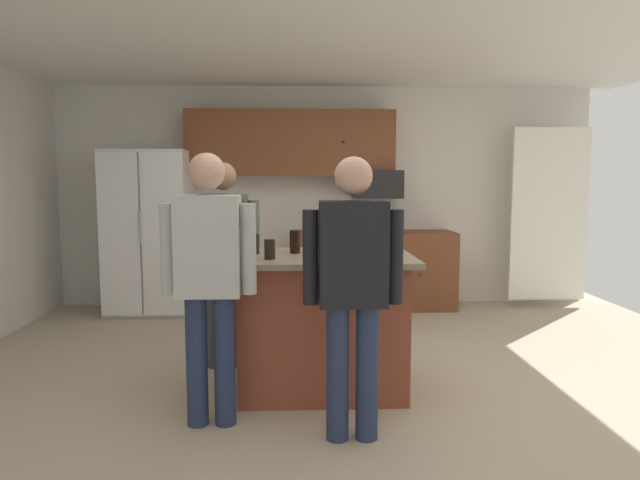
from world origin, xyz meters
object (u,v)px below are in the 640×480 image
refrigerator (150,232)px  person_elder_center (353,280)px  person_guest_left (224,251)px  glass_dark_ale (270,249)px  tumbler_amber (254,244)px  mug_ceramic_white (335,246)px  person_guest_by_door (209,271)px  kitchen_island (322,322)px  microwave_over_range (377,184)px  glass_stout_tall (295,242)px

refrigerator → person_elder_center: (1.99, -3.26, 0.02)m
refrigerator → person_guest_left: (1.09, -1.95, 0.03)m
glass_dark_ale → tumbler_amber: bearing=114.1°
mug_ceramic_white → refrigerator: bearing=129.2°
person_elder_center → tumbler_amber: size_ratio=11.56×
person_guest_by_door → glass_dark_ale: (0.35, 0.36, 0.09)m
kitchen_island → person_guest_by_door: size_ratio=0.77×
mug_ceramic_white → glass_dark_ale: 0.54m
person_guest_by_door → refrigerator: bearing=72.1°
microwave_over_range → person_guest_left: bearing=-126.1°
kitchen_island → person_elder_center: (0.14, -0.79, 0.44)m
mug_ceramic_white → person_guest_left: bearing=153.4°
microwave_over_range → mug_ceramic_white: 2.62m
glass_dark_ale → person_guest_left: bearing=119.0°
refrigerator → person_guest_left: size_ratio=1.12×
person_elder_center → person_guest_left: person_guest_left is taller
person_guest_by_door → mug_ceramic_white: bearing=0.5°
microwave_over_range → person_guest_left: size_ratio=0.34×
person_guest_left → person_elder_center: bearing=-21.2°
microwave_over_range → glass_dark_ale: 3.03m
kitchen_island → glass_dark_ale: bearing=-150.4°
tumbler_amber → glass_dark_ale: size_ratio=1.06×
person_guest_left → person_guest_by_door: bearing=-52.9°
refrigerator → tumbler_amber: refrigerator is taller
person_elder_center → glass_dark_ale: bearing=30.0°
glass_stout_tall → tumbler_amber: bearing=-174.1°
kitchen_island → tumbler_amber: 0.74m
person_elder_center → glass_stout_tall: bearing=10.2°
refrigerator → person_elder_center: size_ratio=1.12×
person_elder_center → glass_dark_ale: person_elder_center is taller
microwave_over_range → mug_ceramic_white: (-0.66, -2.50, -0.42)m
person_elder_center → mug_ceramic_white: person_elder_center is taller
refrigerator → person_guest_left: 2.24m
microwave_over_range → person_elder_center: bearing=-100.3°
mug_ceramic_white → glass_dark_ale: glass_dark_ale is taller
kitchen_island → person_elder_center: size_ratio=0.78×
refrigerator → glass_dark_ale: bearing=-60.9°
kitchen_island → glass_dark_ale: glass_dark_ale is taller
person_guest_by_door → person_guest_left: bearing=54.1°
microwave_over_range → mug_ceramic_white: bearing=-104.8°
person_guest_left → refrigerator: bearing=153.6°
person_guest_left → tumbler_amber: 0.53m
glass_stout_tall → person_guest_left: bearing=143.8°
tumbler_amber → refrigerator: bearing=119.7°
refrigerator → person_elder_center: 3.82m
person_guest_by_door → person_guest_left: 1.08m
glass_stout_tall → glass_dark_ale: 0.35m
kitchen_island → person_guest_left: 1.02m
microwave_over_range → person_elder_center: size_ratio=0.34×
glass_dark_ale → person_guest_by_door: bearing=-134.1°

